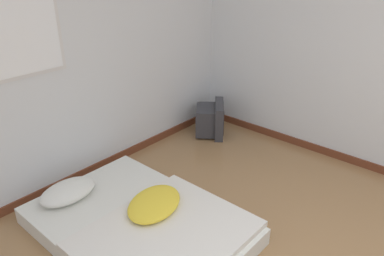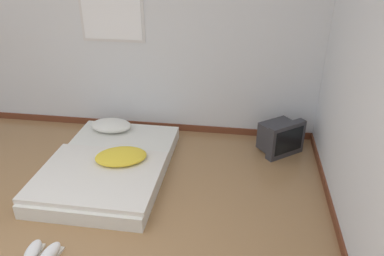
# 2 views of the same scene
# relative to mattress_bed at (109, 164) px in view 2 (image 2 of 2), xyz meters

# --- Properties ---
(wall_back) EXTENTS (7.28, 0.08, 2.60)m
(wall_back) POSITION_rel_mattress_bed_xyz_m (-0.08, 1.15, 1.18)
(wall_back) COLOR silver
(wall_back) RESTS_ON ground_plane
(mattress_bed) EXTENTS (1.27, 1.82, 0.30)m
(mattress_bed) POSITION_rel_mattress_bed_xyz_m (0.00, 0.00, 0.00)
(mattress_bed) COLOR silver
(mattress_bed) RESTS_ON ground_plane
(crt_tv) EXTENTS (0.57, 0.55, 0.42)m
(crt_tv) POSITION_rel_mattress_bed_xyz_m (1.91, 0.74, 0.09)
(crt_tv) COLOR #333338
(crt_tv) RESTS_ON ground_plane
(sneaker_pair) EXTENTS (0.29, 0.27, 0.10)m
(sneaker_pair) POSITION_rel_mattress_bed_xyz_m (-0.14, -1.29, -0.06)
(sneaker_pair) COLOR silver
(sneaker_pair) RESTS_ON ground_plane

